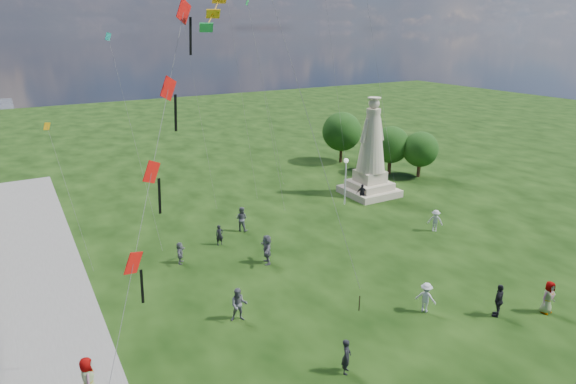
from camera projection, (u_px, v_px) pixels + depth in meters
waterfront at (23, 343)px, 23.19m from camera, size 200.00×200.00×1.51m
statue at (371, 159)px, 42.70m from camera, size 4.34×4.34×8.76m
lamppost at (346, 171)px, 40.34m from camera, size 0.38×0.38×4.07m
tree_row at (375, 140)px, 50.65m from camera, size 7.40×12.48×5.66m
person_0 at (346, 356)px, 20.87m from camera, size 0.71×0.71×1.66m
person_1 at (239, 305)px, 24.61m from camera, size 1.03×0.84×1.83m
person_2 at (426, 297)px, 25.44m from camera, size 1.02×1.21×1.67m
person_3 at (499, 300)px, 25.01m from camera, size 1.21×1.02×1.84m
person_4 at (548, 297)px, 25.31m from camera, size 0.90×0.57×1.81m
person_5 at (180, 253)px, 30.74m from camera, size 1.15×1.45×1.44m
person_6 at (220, 235)px, 33.35m from camera, size 0.55×0.38×1.46m
person_7 at (242, 219)px, 35.65m from camera, size 1.02×1.06×1.87m
person_8 at (435, 221)px, 35.59m from camera, size 1.10×1.19×1.66m
person_9 at (362, 193)px, 41.54m from camera, size 1.07×0.83×1.63m
person_10 at (88, 381)px, 19.28m from camera, size 0.65×0.97×1.89m
person_11 at (267, 249)px, 30.66m from camera, size 1.35×1.96×1.95m
red_kite_train at (176, 61)px, 18.76m from camera, size 9.15×9.35×21.14m
small_kites at (239, 25)px, 38.87m from camera, size 29.03×14.56×24.78m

